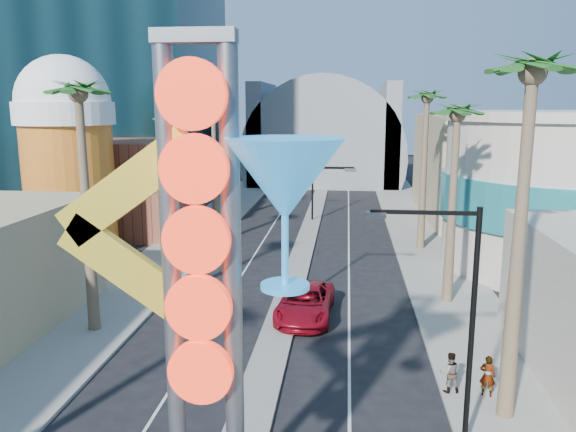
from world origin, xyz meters
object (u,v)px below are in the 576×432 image
object	(u,v)px
neon_sign	(237,272)
pedestrian_a	(487,376)
red_pickup	(305,302)
pedestrian_b	(450,372)

from	to	relation	value
neon_sign	pedestrian_a	xyz separation A→B (m)	(7.85, 8.36, -6.35)
red_pickup	pedestrian_b	bearing A→B (deg)	-48.25
neon_sign	pedestrian_b	distance (m)	12.45
red_pickup	pedestrian_b	distance (m)	9.64
neon_sign	red_pickup	size ratio (longest dim) A/B	2.11
red_pickup	pedestrian_b	size ratio (longest dim) A/B	3.73
neon_sign	pedestrian_b	xyz separation A→B (m)	(6.48, 8.51, -6.36)
neon_sign	pedestrian_b	bearing A→B (deg)	52.71
neon_sign	red_pickup	xyz separation A→B (m)	(0.38, 15.98, -6.48)
neon_sign	pedestrian_a	bearing A→B (deg)	46.81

